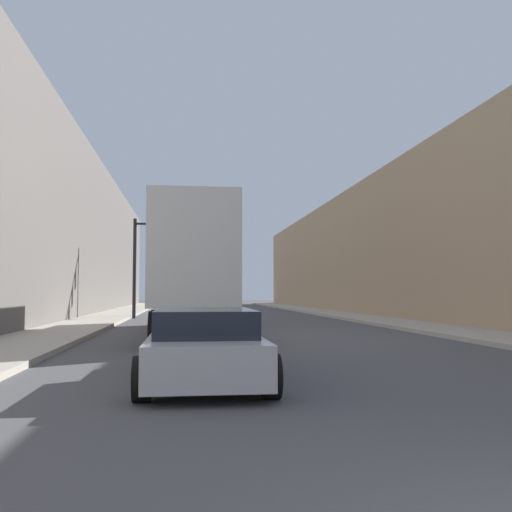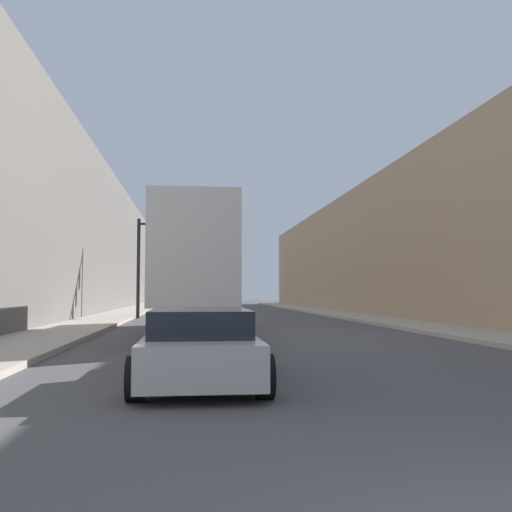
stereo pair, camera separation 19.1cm
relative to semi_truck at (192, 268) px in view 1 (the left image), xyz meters
name	(u,v)px [view 1 (the left image)]	position (x,y,z in m)	size (l,w,h in m)	color
sidewalk_right	(356,317)	(9.57, 11.56, -2.30)	(2.70, 80.00, 0.15)	#B2A899
sidewalk_left	(104,318)	(-4.67, 11.56, -2.30)	(2.70, 80.00, 0.15)	#B2A899
building_right	(426,244)	(13.92, 11.56, 1.96)	(6.00, 80.00, 8.68)	tan
building_left	(24,224)	(-9.02, 11.56, 2.86)	(6.00, 80.00, 10.46)	#66605B
semi_truck	(192,268)	(0.00, 0.00, 0.00)	(2.46, 12.26, 4.25)	silver
sedan_car	(204,346)	(0.11, -10.82, -1.77)	(2.06, 4.69, 1.24)	#B7B7BC
traffic_signal_gantry	(160,247)	(-1.72, 12.84, 1.73)	(5.33, 0.35, 5.78)	black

